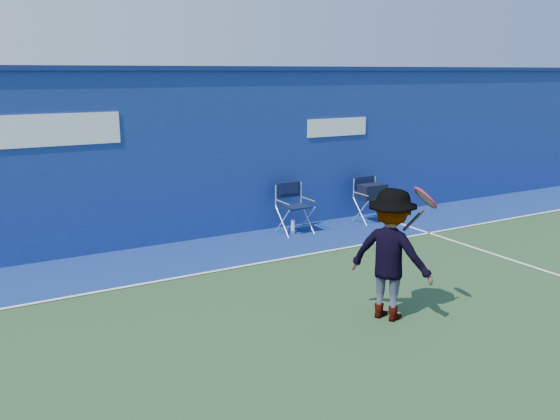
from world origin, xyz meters
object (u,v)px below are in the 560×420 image
directors_chair_left (294,217)px  directors_chair_right (371,204)px  water_bottle (293,226)px  tennis_player (391,254)px

directors_chair_left → directors_chair_right: size_ratio=1.05×
directors_chair_left → water_bottle: (-0.04, -0.02, -0.18)m
directors_chair_right → water_bottle: (-1.81, 0.05, -0.25)m
directors_chair_left → directors_chair_right: (1.77, -0.07, 0.07)m
directors_chair_right → water_bottle: directors_chair_right is taller
tennis_player → water_bottle: bearing=76.0°
water_bottle → tennis_player: (-0.98, -3.95, 0.69)m
directors_chair_right → tennis_player: 4.82m
directors_chair_right → water_bottle: size_ratio=3.42×
water_bottle → tennis_player: bearing=-104.0°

